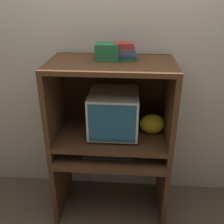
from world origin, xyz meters
TOP-DOWN VIEW (x-y plane):
  - wall_back at (0.00, 0.63)m, footprint 6.00×0.06m
  - desk_base at (0.00, 0.24)m, footprint 0.99×0.62m
  - desk_monitor_shelf at (0.00, 0.28)m, footprint 0.99×0.57m
  - hutch_upper at (0.00, 0.32)m, footprint 0.99×0.57m
  - crt_monitor at (0.02, 0.31)m, footprint 0.40×0.43m
  - keyboard at (-0.01, 0.14)m, footprint 0.43×0.13m
  - mouse at (0.28, 0.14)m, footprint 0.07×0.04m
  - snack_bag at (0.35, 0.33)m, footprint 0.21×0.16m
  - book_stack at (0.10, 0.35)m, footprint 0.19×0.14m
  - storage_box at (-0.03, 0.34)m, footprint 0.18×0.15m

SIDE VIEW (x-z plane):
  - desk_base at x=0.00m, z-range 0.09..0.76m
  - keyboard at x=-0.01m, z-range 0.67..0.69m
  - mouse at x=0.28m, z-range 0.67..0.70m
  - desk_monitor_shelf at x=0.00m, z-range 0.70..0.83m
  - snack_bag at x=0.35m, z-range 0.80..0.97m
  - crt_monitor at x=0.02m, z-range 0.80..1.17m
  - hutch_upper at x=0.00m, z-range 0.90..1.53m
  - wall_back at x=0.00m, z-range 0.00..2.60m
  - book_stack at x=0.10m, z-range 1.43..1.56m
  - storage_box at x=-0.03m, z-range 1.43..1.56m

